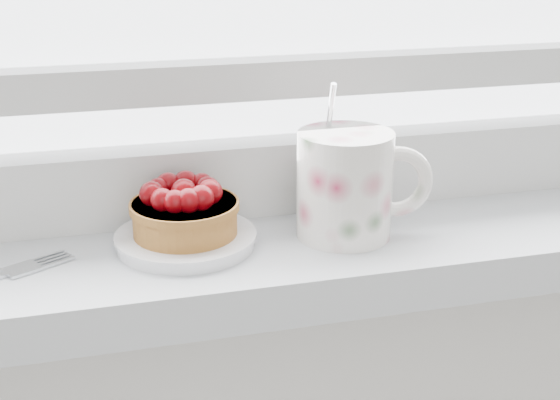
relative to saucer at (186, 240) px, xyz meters
name	(u,v)px	position (x,y,z in m)	size (l,w,h in m)	color
saucer	(186,240)	(0.00, 0.00, 0.00)	(0.12, 0.12, 0.01)	white
raspberry_tart	(184,209)	(0.00, 0.00, 0.03)	(0.09, 0.09, 0.05)	brown
floral_mug	(348,182)	(0.14, -0.01, 0.04)	(0.13, 0.10, 0.14)	white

